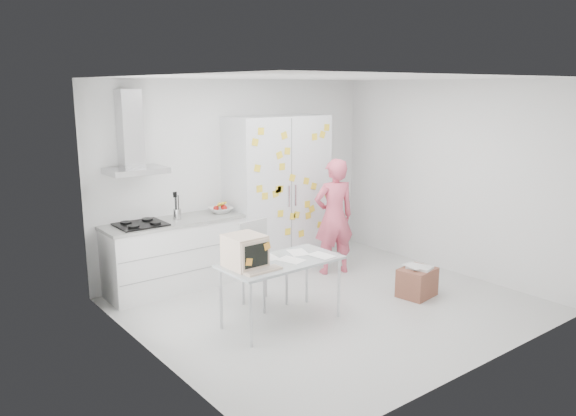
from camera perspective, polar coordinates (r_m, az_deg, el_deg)
floor at (r=6.95m, az=4.35°, el=-9.90°), size 4.50×4.00×0.02m
walls at (r=7.10m, az=0.63°, el=2.07°), size 4.52×4.01×2.70m
ceiling at (r=6.44m, az=4.74°, el=13.06°), size 4.50×4.00×0.02m
counter_run at (r=7.49m, az=-11.36°, el=-4.55°), size 1.84×0.63×1.28m
range_hood at (r=7.15m, az=-15.61°, el=6.61°), size 0.70×0.48×1.01m
tall_cabinet at (r=8.15m, az=-1.06°, el=1.62°), size 1.50×0.68×2.20m
person at (r=7.89m, az=4.69°, el=-0.88°), size 0.68×0.54×1.64m
desk at (r=6.04m, az=-2.96°, el=-4.97°), size 1.37×0.71×1.08m
chair at (r=6.81m, az=-2.86°, el=-5.08°), size 0.52×0.52×1.02m
cardboard_box at (r=7.33m, az=12.98°, el=-7.31°), size 0.51×0.43×0.40m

